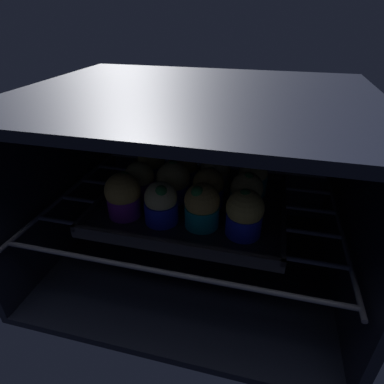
# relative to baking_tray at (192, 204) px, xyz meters

# --- Properties ---
(oven_cavity) EXTENTS (0.59, 0.47, 0.37)m
(oven_cavity) POSITION_rel_baking_tray_xyz_m (0.00, 0.06, 0.02)
(oven_cavity) COLOR black
(oven_cavity) RESTS_ON ground
(oven_rack) EXTENTS (0.55, 0.42, 0.01)m
(oven_rack) POSITION_rel_baking_tray_xyz_m (0.00, 0.02, -0.01)
(oven_rack) COLOR #444756
(oven_rack) RESTS_ON oven_cavity
(baking_tray) EXTENTS (0.34, 0.28, 0.02)m
(baking_tray) POSITION_rel_baking_tray_xyz_m (0.00, 0.00, 0.00)
(baking_tray) COLOR black
(baking_tray) RESTS_ON oven_rack
(muffin_row0_col0) EXTENTS (0.06, 0.06, 0.08)m
(muffin_row0_col0) POSITION_rel_baking_tray_xyz_m (-0.11, -0.07, 0.05)
(muffin_row0_col0) COLOR #7A238C
(muffin_row0_col0) RESTS_ON baking_tray
(muffin_row0_col1) EXTENTS (0.06, 0.06, 0.08)m
(muffin_row0_col1) POSITION_rel_baking_tray_xyz_m (-0.04, -0.07, 0.04)
(muffin_row0_col1) COLOR #1928B7
(muffin_row0_col1) RESTS_ON baking_tray
(muffin_row0_col2) EXTENTS (0.06, 0.06, 0.08)m
(muffin_row0_col2) POSITION_rel_baking_tray_xyz_m (0.03, -0.07, 0.04)
(muffin_row0_col2) COLOR #0C8C84
(muffin_row0_col2) RESTS_ON baking_tray
(muffin_row0_col3) EXTENTS (0.06, 0.06, 0.08)m
(muffin_row0_col3) POSITION_rel_baking_tray_xyz_m (0.10, -0.07, 0.04)
(muffin_row0_col3) COLOR #1928B7
(muffin_row0_col3) RESTS_ON baking_tray
(muffin_row1_col0) EXTENTS (0.06, 0.06, 0.07)m
(muffin_row1_col0) POSITION_rel_baking_tray_xyz_m (-0.10, -0.00, 0.04)
(muffin_row1_col0) COLOR #7A238C
(muffin_row1_col0) RESTS_ON baking_tray
(muffin_row1_col1) EXTENTS (0.06, 0.06, 0.08)m
(muffin_row1_col1) POSITION_rel_baking_tray_xyz_m (-0.04, 0.00, 0.04)
(muffin_row1_col1) COLOR #1928B7
(muffin_row1_col1) RESTS_ON baking_tray
(muffin_row1_col2) EXTENTS (0.06, 0.06, 0.07)m
(muffin_row1_col2) POSITION_rel_baking_tray_xyz_m (0.03, 0.00, 0.04)
(muffin_row1_col2) COLOR #1928B7
(muffin_row1_col2) RESTS_ON baking_tray
(muffin_row1_col3) EXTENTS (0.06, 0.06, 0.08)m
(muffin_row1_col3) POSITION_rel_baking_tray_xyz_m (0.10, 0.00, 0.04)
(muffin_row1_col3) COLOR #0C8C84
(muffin_row1_col3) RESTS_ON baking_tray
(muffin_row2_col0) EXTENTS (0.06, 0.06, 0.08)m
(muffin_row2_col0) POSITION_rel_baking_tray_xyz_m (-0.10, 0.07, 0.04)
(muffin_row2_col0) COLOR #1928B7
(muffin_row2_col0) RESTS_ON baking_tray
(muffin_row2_col1) EXTENTS (0.06, 0.06, 0.08)m
(muffin_row2_col1) POSITION_rel_baking_tray_xyz_m (-0.04, 0.07, 0.04)
(muffin_row2_col1) COLOR #1928B7
(muffin_row2_col1) RESTS_ON baking_tray
(muffin_row2_col2) EXTENTS (0.06, 0.06, 0.08)m
(muffin_row2_col2) POSITION_rel_baking_tray_xyz_m (0.03, 0.07, 0.04)
(muffin_row2_col2) COLOR silver
(muffin_row2_col2) RESTS_ON baking_tray
(muffin_row2_col3) EXTENTS (0.06, 0.06, 0.07)m
(muffin_row2_col3) POSITION_rel_baking_tray_xyz_m (0.11, 0.07, 0.04)
(muffin_row2_col3) COLOR #0C8C84
(muffin_row2_col3) RESTS_ON baking_tray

